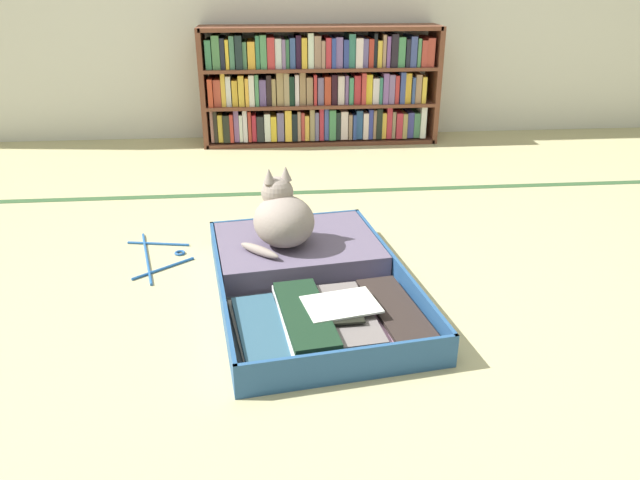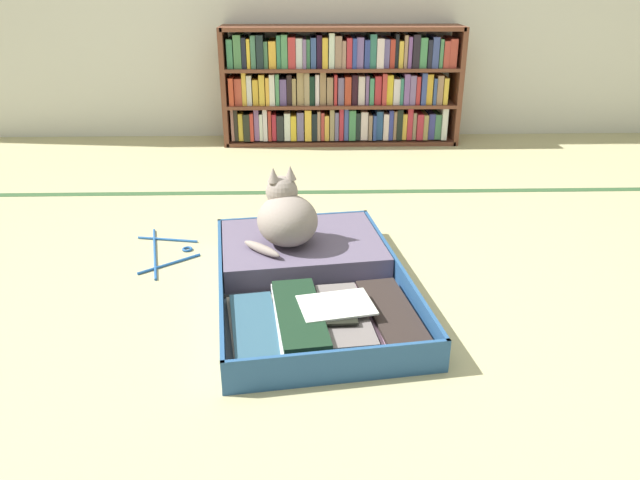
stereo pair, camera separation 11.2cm
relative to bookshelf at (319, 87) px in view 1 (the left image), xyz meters
The scene contains 6 objects.
ground_plane 2.27m from the bookshelf, 94.44° to the right, with size 10.00×10.00×0.00m, color tan.
tatami_border 1.06m from the bookshelf, 100.02° to the right, with size 4.80×0.05×0.00m.
bookshelf is the anchor object (origin of this frame).
open_suitcase 1.99m from the bookshelf, 96.28° to the right, with size 0.73×1.03×0.10m.
black_cat 1.84m from the bookshelf, 99.22° to the right, with size 0.30×0.30×0.28m.
clothes_hanger 1.86m from the bookshelf, 114.76° to the right, with size 0.28×0.45×0.01m.
Camera 1 is at (-0.16, -1.50, 0.98)m, focal length 33.09 mm.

